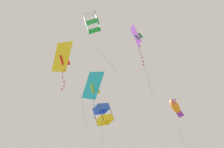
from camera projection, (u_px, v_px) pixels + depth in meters
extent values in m
cube|color=blue|center=(106.00, 109.00, 30.78)|extent=(0.35, 1.20, 0.60)
cube|color=blue|center=(96.00, 109.00, 30.07)|extent=(0.35, 1.20, 0.60)
cube|color=blue|center=(98.00, 112.00, 30.83)|extent=(1.33, 0.13, 1.01)
cube|color=blue|center=(104.00, 106.00, 30.03)|extent=(1.33, 0.13, 1.01)
cube|color=yellow|center=(110.00, 119.00, 30.28)|extent=(0.35, 1.20, 0.60)
cube|color=yellow|center=(100.00, 120.00, 29.57)|extent=(0.35, 1.20, 0.60)
cube|color=yellow|center=(102.00, 122.00, 30.32)|extent=(1.33, 0.13, 1.01)
cube|color=yellow|center=(108.00, 117.00, 29.53)|extent=(1.33, 0.13, 1.01)
cylinder|color=#332D28|center=(105.00, 117.00, 30.93)|extent=(0.73, 0.10, 1.79)
cylinder|color=#332D28|center=(111.00, 111.00, 30.13)|extent=(0.73, 0.10, 1.79)
cylinder|color=#332D28|center=(95.00, 117.00, 30.22)|extent=(0.73, 0.10, 1.79)
cylinder|color=#332D28|center=(101.00, 112.00, 29.42)|extent=(0.73, 0.10, 1.79)
pyramid|color=#1EB2C6|center=(93.00, 86.00, 28.62)|extent=(0.72, 3.39, 2.11)
cube|color=yellow|center=(95.00, 89.00, 28.58)|extent=(1.01, 0.11, 1.13)
cube|color=yellow|center=(92.00, 78.00, 29.09)|extent=(0.14, 0.84, 0.23)
cylinder|color=#47474C|center=(95.00, 97.00, 27.94)|extent=(0.05, 0.05, 0.32)
cube|color=blue|center=(94.00, 99.00, 27.82)|extent=(0.15, 0.11, 0.06)
cylinder|color=#47474C|center=(94.00, 100.00, 27.73)|extent=(0.06, 0.04, 0.32)
cube|color=blue|center=(94.00, 102.00, 27.65)|extent=(0.06, 0.17, 0.06)
cylinder|color=#47474C|center=(94.00, 103.00, 27.56)|extent=(0.02, 0.05, 0.32)
cube|color=blue|center=(94.00, 105.00, 27.47)|extent=(0.15, 0.12, 0.06)
cylinder|color=#47474C|center=(94.00, 106.00, 27.37)|extent=(0.03, 0.04, 0.32)
cube|color=blue|center=(94.00, 108.00, 27.26)|extent=(0.15, 0.12, 0.06)
cylinder|color=#47474C|center=(94.00, 110.00, 27.18)|extent=(0.02, 0.09, 0.32)
cube|color=blue|center=(94.00, 111.00, 27.10)|extent=(0.05, 0.17, 0.06)
cylinder|color=#47474C|center=(94.00, 113.00, 27.02)|extent=(0.03, 0.06, 0.32)
cube|color=blue|center=(95.00, 115.00, 26.93)|extent=(0.12, 0.15, 0.06)
cylinder|color=#47474C|center=(94.00, 116.00, 26.83)|extent=(0.02, 0.06, 0.32)
cube|color=blue|center=(94.00, 118.00, 26.72)|extent=(0.06, 0.17, 0.06)
cylinder|color=#47474C|center=(102.00, 121.00, 26.60)|extent=(0.41, 1.38, 5.08)
ellipsoid|color=orange|center=(175.00, 106.00, 29.14)|extent=(1.50, 1.42, 1.82)
cube|color=purple|center=(174.00, 107.00, 29.60)|extent=(0.51, 0.58, 0.36)
cube|color=purple|center=(174.00, 102.00, 28.93)|extent=(0.51, 0.58, 0.36)
cube|color=purple|center=(180.00, 114.00, 28.52)|extent=(0.57, 0.46, 0.68)
sphere|color=black|center=(175.00, 102.00, 29.68)|extent=(0.21, 0.21, 0.17)
sphere|color=black|center=(175.00, 99.00, 29.33)|extent=(0.21, 0.21, 0.17)
cylinder|color=#47474C|center=(186.00, 148.00, 27.20)|extent=(1.06, 0.90, 5.72)
pyramid|color=yellow|center=(62.00, 57.00, 23.19)|extent=(0.90, 2.90, 1.73)
cube|color=red|center=(65.00, 60.00, 23.19)|extent=(0.94, 0.12, 1.02)
cube|color=red|center=(60.00, 49.00, 23.54)|extent=(0.16, 0.72, 0.19)
cylinder|color=#47474C|center=(64.00, 69.00, 22.70)|extent=(0.02, 0.04, 0.24)
cube|color=red|center=(64.00, 70.00, 22.63)|extent=(0.06, 0.17, 0.06)
cylinder|color=#47474C|center=(63.00, 71.00, 22.53)|extent=(0.04, 0.08, 0.24)
cube|color=red|center=(63.00, 72.00, 22.43)|extent=(0.14, 0.13, 0.06)
cylinder|color=#47474C|center=(63.00, 74.00, 22.35)|extent=(0.02, 0.02, 0.24)
cube|color=red|center=(62.00, 75.00, 22.27)|extent=(0.10, 0.16, 0.06)
cylinder|color=#47474C|center=(62.00, 76.00, 22.22)|extent=(0.07, 0.04, 0.24)
cube|color=red|center=(62.00, 78.00, 22.17)|extent=(0.15, 0.11, 0.06)
cylinder|color=#47474C|center=(63.00, 79.00, 22.11)|extent=(0.04, 0.17, 0.25)
cube|color=red|center=(64.00, 81.00, 22.06)|extent=(0.11, 0.15, 0.06)
cylinder|color=#47474C|center=(64.00, 82.00, 21.99)|extent=(0.03, 0.06, 0.24)
cube|color=red|center=(65.00, 84.00, 21.91)|extent=(0.12, 0.15, 0.06)
cylinder|color=#47474C|center=(64.00, 85.00, 21.83)|extent=(0.02, 0.05, 0.24)
cube|color=red|center=(64.00, 86.00, 21.74)|extent=(0.14, 0.13, 0.06)
cylinder|color=#47474C|center=(63.00, 88.00, 21.67)|extent=(0.04, 0.09, 0.24)
cube|color=red|center=(62.00, 89.00, 21.59)|extent=(0.17, 0.07, 0.06)
cylinder|color=#47474C|center=(82.00, 104.00, 21.58)|extent=(0.17, 3.04, 5.47)
cube|color=white|center=(96.00, 17.00, 22.88)|extent=(0.61, 0.81, 0.45)
cube|color=white|center=(85.00, 20.00, 22.82)|extent=(0.61, 0.81, 0.45)
cube|color=white|center=(92.00, 23.00, 23.19)|extent=(0.81, 0.56, 0.68)
cube|color=white|center=(90.00, 14.00, 22.51)|extent=(0.81, 0.56, 0.68)
cube|color=green|center=(99.00, 24.00, 22.34)|extent=(0.61, 0.81, 0.45)
cube|color=green|center=(88.00, 28.00, 22.28)|extent=(0.61, 0.81, 0.45)
cube|color=green|center=(94.00, 30.00, 22.65)|extent=(0.81, 0.56, 0.68)
cube|color=green|center=(92.00, 22.00, 21.97)|extent=(0.81, 0.56, 0.68)
cylinder|color=#332D28|center=(99.00, 25.00, 22.95)|extent=(0.36, 0.26, 1.35)
cylinder|color=#332D28|center=(97.00, 16.00, 22.27)|extent=(0.36, 0.26, 1.35)
cylinder|color=#332D28|center=(87.00, 28.00, 22.89)|extent=(0.36, 0.26, 1.35)
cylinder|color=#332D28|center=(85.00, 19.00, 22.21)|extent=(0.36, 0.26, 1.35)
cylinder|color=#47474C|center=(103.00, 56.00, 21.77)|extent=(1.09, 2.03, 3.71)
pyramid|color=purple|center=(136.00, 36.00, 24.71)|extent=(1.78, 1.95, 1.15)
cube|color=green|center=(139.00, 36.00, 24.63)|extent=(0.56, 0.48, 0.74)
cube|color=green|center=(133.00, 32.00, 25.06)|extent=(0.39, 0.44, 0.13)
cylinder|color=#47474C|center=(140.00, 42.00, 24.19)|extent=(0.03, 0.03, 0.35)
cube|color=red|center=(141.00, 43.00, 24.07)|extent=(0.04, 0.17, 0.06)
cylinder|color=#47474C|center=(140.00, 45.00, 23.96)|extent=(0.04, 0.10, 0.35)
cube|color=red|center=(140.00, 47.00, 23.85)|extent=(0.17, 0.04, 0.06)
cylinder|color=#47474C|center=(140.00, 48.00, 23.73)|extent=(0.02, 0.06, 0.35)
cube|color=red|center=(139.00, 50.00, 23.61)|extent=(0.16, 0.09, 0.06)
cylinder|color=#47474C|center=(140.00, 52.00, 23.53)|extent=(0.02, 0.13, 0.35)
cube|color=red|center=(141.00, 54.00, 23.45)|extent=(0.16, 0.09, 0.06)
cylinder|color=#47474C|center=(141.00, 55.00, 23.36)|extent=(0.02, 0.07, 0.35)
cube|color=red|center=(142.00, 57.00, 23.26)|extent=(0.14, 0.12, 0.06)
cylinder|color=#47474C|center=(143.00, 59.00, 23.18)|extent=(0.03, 0.12, 0.35)
cube|color=red|center=(143.00, 61.00, 23.10)|extent=(0.14, 0.12, 0.06)
cylinder|color=#47474C|center=(143.00, 63.00, 22.98)|extent=(0.05, 0.04, 0.35)
cube|color=red|center=(144.00, 64.00, 22.85)|extent=(0.12, 0.15, 0.06)
cylinder|color=#47474C|center=(145.00, 70.00, 22.99)|extent=(0.56, 0.81, 5.36)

